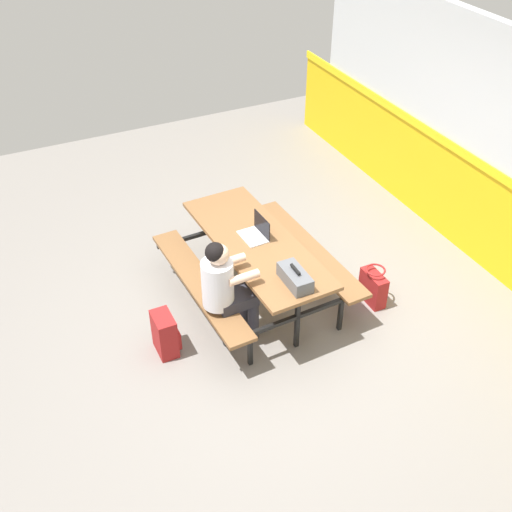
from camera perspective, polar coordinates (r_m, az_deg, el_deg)
name	(u,v)px	position (r m, az deg, el deg)	size (l,w,h in m)	color
ground_plane	(276,325)	(6.48, 1.84, -6.26)	(10.00, 10.00, 0.02)	gray
accent_backdrop	(501,163)	(7.14, 21.29, 7.87)	(8.00, 0.14, 2.60)	yellow
picnic_table_main	(256,254)	(6.43, 0.00, 0.19)	(2.06, 1.63, 0.74)	brown
student_nearer	(225,285)	(5.85, -2.79, -2.62)	(0.37, 0.53, 1.21)	#2D2D38
laptop_silver	(256,233)	(6.37, 0.00, 2.13)	(0.33, 0.23, 0.22)	silver
toolbox_grey	(295,277)	(5.77, 3.55, -1.95)	(0.40, 0.18, 0.18)	#595B60
backpack_dark	(165,334)	(6.12, -8.22, -7.02)	(0.30, 0.22, 0.44)	maroon
tote_bag_bright	(373,287)	(6.73, 10.56, -2.77)	(0.34, 0.21, 0.43)	maroon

